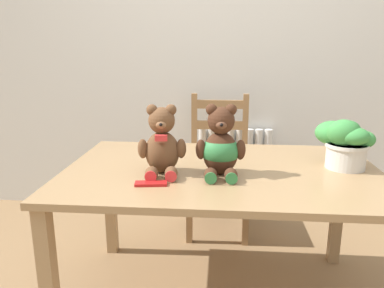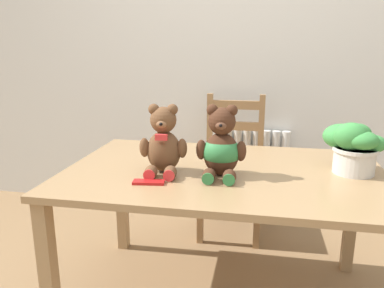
{
  "view_description": "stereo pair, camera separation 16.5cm",
  "coord_description": "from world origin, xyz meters",
  "px_view_note": "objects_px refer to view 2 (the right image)",
  "views": [
    {
      "loc": [
        -0.0,
        -1.2,
        1.25
      ],
      "look_at": [
        -0.14,
        0.39,
        0.84
      ],
      "focal_mm": 35.0,
      "sensor_mm": 36.0,
      "label": 1
    },
    {
      "loc": [
        0.16,
        -1.18,
        1.25
      ],
      "look_at": [
        -0.14,
        0.39,
        0.84
      ],
      "focal_mm": 35.0,
      "sensor_mm": 36.0,
      "label": 2
    }
  ],
  "objects_px": {
    "teddy_bear_right": "(221,148)",
    "chocolate_bar": "(149,182)",
    "wooden_chair_behind": "(233,167)",
    "potted_plant": "(353,145)",
    "teddy_bear_left": "(163,144)"
  },
  "relations": [
    {
      "from": "teddy_bear_right",
      "to": "chocolate_bar",
      "type": "xyz_separation_m",
      "value": [
        -0.28,
        -0.16,
        -0.12
      ]
    },
    {
      "from": "wooden_chair_behind",
      "to": "potted_plant",
      "type": "bearing_deg",
      "value": 127.76
    },
    {
      "from": "teddy_bear_right",
      "to": "wooden_chair_behind",
      "type": "bearing_deg",
      "value": -91.23
    },
    {
      "from": "wooden_chair_behind",
      "to": "potted_plant",
      "type": "relative_size",
      "value": 3.65
    },
    {
      "from": "teddy_bear_right",
      "to": "potted_plant",
      "type": "distance_m",
      "value": 0.59
    },
    {
      "from": "teddy_bear_right",
      "to": "chocolate_bar",
      "type": "relative_size",
      "value": 2.39
    },
    {
      "from": "wooden_chair_behind",
      "to": "chocolate_bar",
      "type": "height_order",
      "value": "wooden_chair_behind"
    },
    {
      "from": "chocolate_bar",
      "to": "potted_plant",
      "type": "bearing_deg",
      "value": 19.86
    },
    {
      "from": "teddy_bear_right",
      "to": "potted_plant",
      "type": "relative_size",
      "value": 1.22
    },
    {
      "from": "potted_plant",
      "to": "teddy_bear_right",
      "type": "bearing_deg",
      "value": -165.54
    },
    {
      "from": "teddy_bear_right",
      "to": "potted_plant",
      "type": "bearing_deg",
      "value": -167.73
    },
    {
      "from": "chocolate_bar",
      "to": "wooden_chair_behind",
      "type": "bearing_deg",
      "value": 75.96
    },
    {
      "from": "teddy_bear_left",
      "to": "teddy_bear_right",
      "type": "height_order",
      "value": "teddy_bear_right"
    },
    {
      "from": "teddy_bear_left",
      "to": "chocolate_bar",
      "type": "distance_m",
      "value": 0.2
    },
    {
      "from": "potted_plant",
      "to": "chocolate_bar",
      "type": "bearing_deg",
      "value": -160.14
    }
  ]
}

